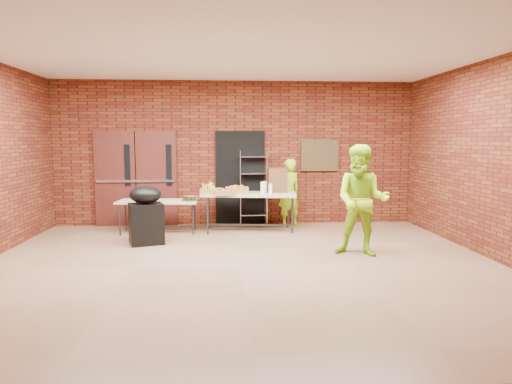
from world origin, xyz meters
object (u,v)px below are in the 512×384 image
(volunteer_woman, at_px, (289,193))
(volunteer_man, at_px, (362,200))
(table_left, at_px, (158,203))
(coffee_dispenser, at_px, (277,180))
(covered_grill, at_px, (146,215))
(wire_rack, at_px, (254,188))
(table_right, at_px, (249,196))

(volunteer_woman, height_order, volunteer_man, volunteer_man)
(table_left, bearing_deg, coffee_dispenser, 9.30)
(covered_grill, bearing_deg, wire_rack, 21.58)
(table_left, distance_m, covered_grill, 1.01)
(volunteer_man, bearing_deg, volunteer_woman, 132.84)
(table_left, xyz_separation_m, coffee_dispenser, (2.48, 0.22, 0.44))
(table_left, height_order, table_right, table_right)
(wire_rack, xyz_separation_m, coffee_dispenser, (0.47, -0.49, 0.22))
(table_right, bearing_deg, coffee_dispenser, 22.74)
(volunteer_man, bearing_deg, covered_grill, -171.60)
(coffee_dispenser, height_order, volunteer_woman, volunteer_woman)
(volunteer_woman, bearing_deg, table_right, 3.78)
(coffee_dispenser, xyz_separation_m, volunteer_woman, (0.29, 0.27, -0.30))
(wire_rack, height_order, volunteer_woman, wire_rack)
(volunteer_woman, bearing_deg, coffee_dispenser, 21.33)
(table_right, xyz_separation_m, coffee_dispenser, (0.60, 0.16, 0.32))
(table_left, relative_size, volunteer_woman, 1.12)
(table_right, bearing_deg, table_left, -170.73)
(coffee_dispenser, relative_size, volunteer_man, 0.28)
(wire_rack, distance_m, volunteer_man, 3.22)
(volunteer_woman, bearing_deg, covered_grill, 5.44)
(table_right, height_order, coffee_dispenser, coffee_dispenser)
(table_right, xyz_separation_m, volunteer_woman, (0.89, 0.44, 0.02))
(table_left, height_order, covered_grill, covered_grill)
(table_left, distance_m, volunteer_man, 4.17)
(wire_rack, xyz_separation_m, table_left, (-2.00, -0.71, -0.22))
(table_left, bearing_deg, table_right, 5.94)
(covered_grill, bearing_deg, table_right, 10.63)
(table_right, bearing_deg, volunteer_woman, 33.69)
(table_right, xyz_separation_m, volunteer_man, (1.73, -2.14, 0.18))
(table_right, relative_size, volunteer_woman, 1.36)
(wire_rack, xyz_separation_m, covered_grill, (-2.08, -1.71, -0.30))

